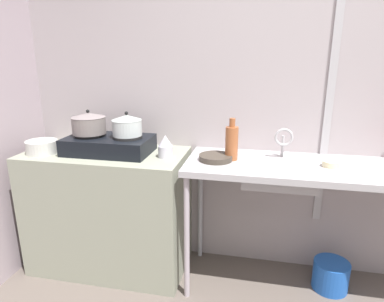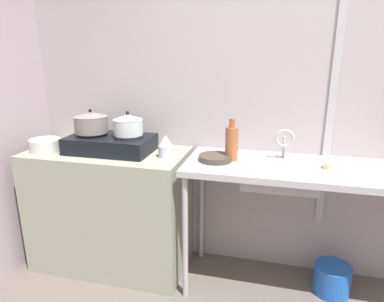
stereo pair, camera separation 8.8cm
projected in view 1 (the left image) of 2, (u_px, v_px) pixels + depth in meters
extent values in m
cube|color=#A69B9D|center=(322.00, 87.00, 2.22)|extent=(5.01, 0.10, 2.68)
cube|color=#AEAAAE|center=(333.00, 67.00, 2.12)|extent=(0.05, 0.01, 2.14)
cube|color=gray|center=(109.00, 210.00, 2.45)|extent=(1.13, 0.55, 0.89)
cube|color=#AEAAAE|center=(331.00, 170.00, 2.04)|extent=(1.80, 0.55, 0.04)
cylinder|color=#B1A5AE|center=(187.00, 239.00, 2.10)|extent=(0.04, 0.04, 0.85)
cylinder|color=#ADACB5|center=(200.00, 207.00, 2.55)|extent=(0.04, 0.04, 0.85)
cube|color=black|center=(109.00, 145.00, 2.30)|extent=(0.58, 0.35, 0.11)
cylinder|color=black|center=(90.00, 135.00, 2.31)|extent=(0.20, 0.20, 0.02)
cylinder|color=black|center=(128.00, 137.00, 2.25)|extent=(0.20, 0.20, 0.02)
cylinder|color=slate|center=(89.00, 125.00, 2.29)|extent=(0.23, 0.23, 0.12)
cone|color=gray|center=(88.00, 115.00, 2.27)|extent=(0.23, 0.23, 0.03)
sphere|color=black|center=(88.00, 111.00, 2.26)|extent=(0.02, 0.02, 0.02)
cylinder|color=silver|center=(127.00, 128.00, 2.24)|extent=(0.20, 0.20, 0.11)
cone|color=silver|center=(127.00, 117.00, 2.22)|extent=(0.20, 0.20, 0.03)
sphere|color=black|center=(126.00, 113.00, 2.21)|extent=(0.02, 0.02, 0.02)
cylinder|color=silver|center=(42.00, 147.00, 2.29)|extent=(0.21, 0.21, 0.09)
cylinder|color=silver|center=(166.00, 152.00, 2.20)|extent=(0.10, 0.10, 0.08)
cone|color=silver|center=(165.00, 141.00, 2.18)|extent=(0.09, 0.09, 0.07)
cube|color=#AEAAAE|center=(280.00, 174.00, 2.09)|extent=(0.46, 0.30, 0.13)
cylinder|color=#AEAAAE|center=(283.00, 146.00, 2.21)|extent=(0.02, 0.02, 0.14)
torus|color=#AEAAAE|center=(284.00, 137.00, 2.15)|extent=(0.12, 0.02, 0.12)
cylinder|color=#3F372E|center=(216.00, 158.00, 2.14)|extent=(0.22, 0.22, 0.04)
cylinder|color=beige|center=(331.00, 164.00, 2.02)|extent=(0.10, 0.10, 0.04)
cylinder|color=#9B542F|center=(232.00, 143.00, 2.13)|extent=(0.08, 0.08, 0.22)
cylinder|color=#9B542F|center=(232.00, 123.00, 2.10)|extent=(0.04, 0.04, 0.06)
cylinder|color=blue|center=(331.00, 275.00, 2.27)|extent=(0.24, 0.24, 0.20)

